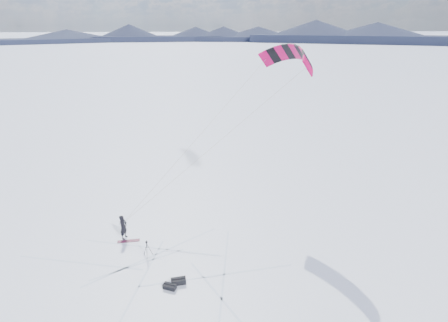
{
  "coord_description": "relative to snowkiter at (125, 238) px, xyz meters",
  "views": [
    {
      "loc": [
        3.25,
        -16.11,
        14.32
      ],
      "look_at": [
        6.34,
        6.24,
        4.9
      ],
      "focal_mm": 26.0,
      "sensor_mm": 36.0,
      "label": 1
    }
  ],
  "objects": [
    {
      "name": "gear_bag_b",
      "position": [
        3.33,
        -5.45,
        0.15
      ],
      "size": [
        0.85,
        0.67,
        0.35
      ],
      "rotation": [
        0.0,
        0.0,
        -0.45
      ],
      "color": "black",
      "rests_on": "ground"
    },
    {
      "name": "power_kite",
      "position": [
        12.71,
        3.57,
        12.19
      ],
      "size": [
        14.08,
        6.52,
        11.88
      ],
      "color": "#CC034D",
      "rests_on": "ground"
    },
    {
      "name": "ground",
      "position": [
        1.24,
        -4.39,
        0.0
      ],
      "size": [
        1800.0,
        1800.0,
        0.0
      ],
      "primitive_type": "plane",
      "color": "white"
    },
    {
      "name": "snow_tracks",
      "position": [
        0.83,
        -5.03,
        0.0
      ],
      "size": [
        17.62,
        14.39,
        0.01
      ],
      "color": "silver",
      "rests_on": "ground"
    },
    {
      "name": "horizon_hills",
      "position": [
        1.24,
        -4.39,
        3.64
      ],
      "size": [
        704.47,
        706.88,
        8.85
      ],
      "color": "black",
      "rests_on": "ground"
    },
    {
      "name": "snowboard",
      "position": [
        0.32,
        -0.45,
        0.02
      ],
      "size": [
        1.56,
        0.32,
        0.04
      ],
      "primitive_type": "cube",
      "rotation": [
        0.0,
        0.0,
        0.02
      ],
      "color": "maroon",
      "rests_on": "ground"
    },
    {
      "name": "snowkiter",
      "position": [
        0.0,
        0.0,
        0.0
      ],
      "size": [
        0.68,
        0.8,
        1.87
      ],
      "primitive_type": "imported",
      "rotation": [
        0.0,
        0.0,
        1.16
      ],
      "color": "black",
      "rests_on": "ground"
    },
    {
      "name": "tripod",
      "position": [
        1.83,
        -2.3,
        0.77
      ],
      "size": [
        0.62,
        0.57,
        1.2
      ],
      "rotation": [
        0.0,
        0.0,
        0.43
      ],
      "color": "black",
      "rests_on": "ground"
    },
    {
      "name": "gear_bag_a",
      "position": [
        3.86,
        -5.11,
        0.18
      ],
      "size": [
        0.91,
        0.48,
        0.4
      ],
      "rotation": [
        0.0,
        0.0,
        0.07
      ],
      "color": "black",
      "rests_on": "ground"
    }
  ]
}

